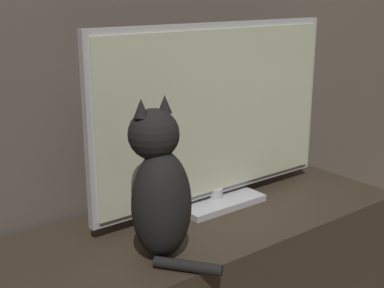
{
  "coord_description": "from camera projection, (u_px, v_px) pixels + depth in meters",
  "views": [
    {
      "loc": [
        -0.88,
        -0.2,
        1.2
      ],
      "look_at": [
        -0.02,
        0.91,
        0.79
      ],
      "focal_mm": 50.0,
      "sensor_mm": 36.0,
      "label": 1
    }
  ],
  "objects": [
    {
      "name": "cat",
      "position": [
        159.0,
        189.0,
        1.32
      ],
      "size": [
        0.16,
        0.27,
        0.41
      ],
      "rotation": [
        0.0,
        0.0,
        0.04
      ],
      "color": "black",
      "rests_on": "tv_stand"
    },
    {
      "name": "tv",
      "position": [
        216.0,
        117.0,
        1.63
      ],
      "size": [
        0.87,
        0.17,
        0.56
      ],
      "color": "#B7B7BC",
      "rests_on": "tv_stand"
    }
  ]
}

